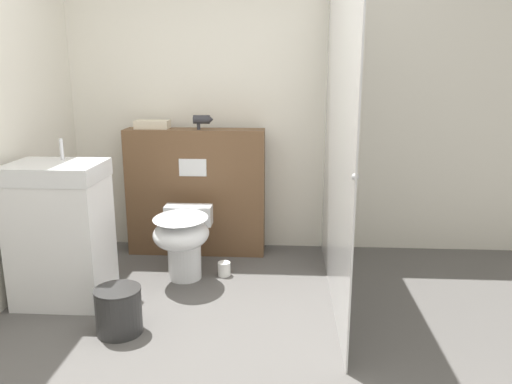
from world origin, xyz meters
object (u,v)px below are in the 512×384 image
(toilet, at_px, (183,237))
(waste_bin, at_px, (119,311))
(hair_drier, at_px, (203,120))
(sink_vanity, at_px, (61,233))

(toilet, relative_size, waste_bin, 2.11)
(toilet, xyz_separation_m, waste_bin, (-0.23, -0.78, -0.19))
(waste_bin, bearing_deg, hair_drier, 77.28)
(hair_drier, distance_m, waste_bin, 1.68)
(hair_drier, height_order, waste_bin, hair_drier)
(sink_vanity, xyz_separation_m, hair_drier, (0.80, 0.93, 0.65))
(hair_drier, relative_size, waste_bin, 0.57)
(waste_bin, bearing_deg, sink_vanity, 140.79)
(toilet, height_order, hair_drier, hair_drier)
(sink_vanity, xyz_separation_m, waste_bin, (0.50, -0.41, -0.33))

